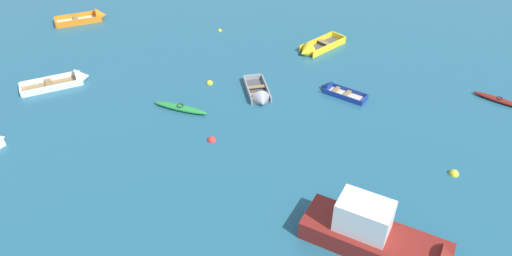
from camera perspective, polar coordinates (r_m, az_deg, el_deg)
kayak_maroon_back_row_left at (r=31.06m, az=27.58°, el=3.07°), size 2.18×2.61×0.28m
kayak_green_foreground_center at (r=27.18m, az=-9.24°, el=2.48°), size 3.09×2.36×0.32m
rowboat_deep_blue_near_camera at (r=28.84m, az=9.48°, el=4.58°), size 2.63×2.79×0.88m
rowboat_orange_center at (r=40.35m, az=-19.47°, el=12.63°), size 4.07×1.97×1.31m
rowboat_grey_cluster_outer at (r=27.78m, az=0.46°, el=3.87°), size 1.36×3.33×1.11m
rowboat_yellow_outer_right at (r=33.35m, az=7.05°, el=9.57°), size 4.14×3.03×1.19m
motor_launch_maroon_back_row_right at (r=19.47m, az=15.57°, el=-13.04°), size 6.04×5.67×2.58m
rowboat_white_far_back at (r=31.64m, az=-21.77°, el=5.47°), size 4.27×2.05×1.20m
mooring_buoy_trailing at (r=24.68m, az=-5.43°, el=-1.52°), size 0.46×0.46×0.46m
mooring_buoy_midfield at (r=24.47m, az=23.01°, el=-5.21°), size 0.48×0.48×0.48m
mooring_buoy_central at (r=29.56m, az=-5.69°, el=5.45°), size 0.43×0.43×0.43m
mooring_buoy_between_boats_left at (r=36.46m, az=-4.45°, el=11.77°), size 0.30×0.30×0.30m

